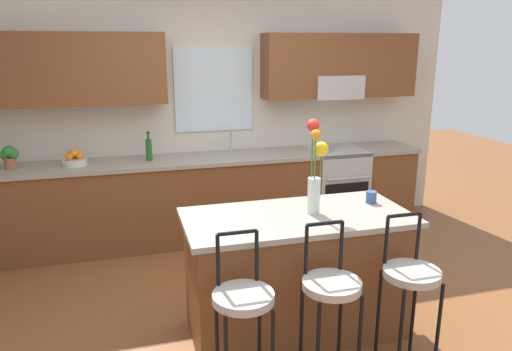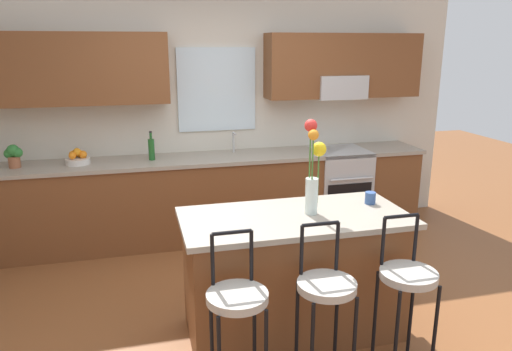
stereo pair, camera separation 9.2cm
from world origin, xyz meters
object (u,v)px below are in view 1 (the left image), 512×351
mug_ceramic (371,197)px  kitchen_island (296,274)px  oven_range (335,188)px  bottle_olive_oil (149,149)px  flower_vase (316,167)px  bar_stool_middle (331,292)px  bar_stool_near (243,304)px  bar_stool_far (411,280)px  fruit_bowl_oranges (74,159)px  potted_plant_small (9,156)px

mug_ceramic → kitchen_island: bearing=-170.9°
oven_range → bottle_olive_oil: bearing=179.3°
kitchen_island → flower_vase: (0.13, 0.01, 0.79)m
kitchen_island → bar_stool_middle: 0.62m
bar_stool_middle → bar_stool_near: bearing=180.0°
bottle_olive_oil → oven_range: bearing=-0.7°
bottle_olive_oil → kitchen_island: bearing=-65.3°
kitchen_island → bar_stool_near: bar_stool_near is taller
bar_stool_far → bottle_olive_oil: (-1.45, 2.56, 0.40)m
bar_stool_far → flower_vase: 0.96m
flower_vase → oven_range: bearing=60.9°
oven_range → fruit_bowl_oranges: (-2.84, 0.03, 0.52)m
bar_stool_middle → oven_range: bearing=64.6°
bar_stool_middle → flower_vase: 0.88m
flower_vase → bottle_olive_oil: (-1.03, 1.95, -0.22)m
bar_stool_near → flower_vase: flower_vase is taller
mug_ceramic → bottle_olive_oil: bearing=129.5°
kitchen_island → fruit_bowl_oranges: 2.61m
mug_ceramic → bottle_olive_oil: 2.41m
kitchen_island → fruit_bowl_oranges: size_ratio=6.71×
oven_range → bottle_olive_oil: size_ratio=3.06×
bar_stool_near → potted_plant_small: potted_plant_small is taller
bar_stool_middle → potted_plant_small: 3.41m
oven_range → fruit_bowl_oranges: 2.88m
kitchen_island → bar_stool_far: size_ratio=1.55×
oven_range → mug_ceramic: (-0.57, -1.84, 0.51)m
mug_ceramic → bottle_olive_oil: size_ratio=0.30×
kitchen_island → flower_vase: 0.80m
flower_vase → mug_ceramic: bearing=10.6°
bar_stool_near → kitchen_island: bearing=47.5°
bar_stool_near → bottle_olive_oil: size_ratio=3.46×
oven_range → kitchen_island: bearing=-121.9°
bar_stool_near → bottle_olive_oil: bottle_olive_oil is taller
bottle_olive_oil → potted_plant_small: size_ratio=1.32×
kitchen_island → bar_stool_middle: size_ratio=1.55×
bar_stool_middle → fruit_bowl_oranges: size_ratio=4.34×
bar_stool_middle → bottle_olive_oil: 2.74m
bar_stool_near → mug_ceramic: bar_stool_near is taller
flower_vase → potted_plant_small: flower_vase is taller
bottle_olive_oil → potted_plant_small: (-1.31, 0.00, 0.01)m
oven_range → fruit_bowl_oranges: fruit_bowl_oranges is taller
bar_stool_middle → bar_stool_far: bearing=0.0°
oven_range → flower_vase: 2.35m
bar_stool_middle → flower_vase: flower_vase is taller
bar_stool_middle → fruit_bowl_oranges: bearing=122.4°
bar_stool_far → fruit_bowl_oranges: size_ratio=4.34×
bar_stool_middle → potted_plant_small: size_ratio=4.55×
oven_range → bar_stool_middle: (-1.21, -2.54, 0.18)m
oven_range → kitchen_island: same height
bar_stool_far → bar_stool_near: bearing=180.0°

